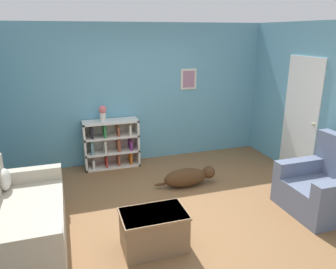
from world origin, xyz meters
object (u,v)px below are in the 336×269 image
object	(u,v)px
dog	(188,177)
vase	(103,112)
couch	(19,222)
bookshelf	(111,144)
recliner_chair	(324,187)
coffee_table	(154,230)

from	to	relation	value
dog	vase	world-z (taller)	vase
couch	bookshelf	xyz separation A→B (m)	(1.39, 2.11, 0.12)
dog	vase	xyz separation A→B (m)	(-1.18, 1.22, 0.89)
couch	vase	world-z (taller)	vase
bookshelf	vase	xyz separation A→B (m)	(-0.12, -0.02, 0.61)
bookshelf	recliner_chair	bearing A→B (deg)	-44.11
couch	coffee_table	distance (m)	1.57
couch	dog	size ratio (longest dim) A/B	1.72
couch	bookshelf	world-z (taller)	bookshelf
dog	bookshelf	bearing A→B (deg)	130.46
vase	coffee_table	bearing A→B (deg)	-85.36
couch	coffee_table	bearing A→B (deg)	-19.47
couch	recliner_chair	xyz separation A→B (m)	(4.00, -0.42, 0.04)
bookshelf	coffee_table	distance (m)	2.64
coffee_table	vase	xyz separation A→B (m)	(-0.21, 2.61, 0.81)
bookshelf	dog	distance (m)	1.66
couch	recliner_chair	world-z (taller)	recliner_chair
coffee_table	couch	bearing A→B (deg)	160.53
bookshelf	coffee_table	world-z (taller)	bookshelf
coffee_table	dog	bearing A→B (deg)	55.10
recliner_chair	dog	world-z (taller)	recliner_chair
dog	couch	bearing A→B (deg)	-160.50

